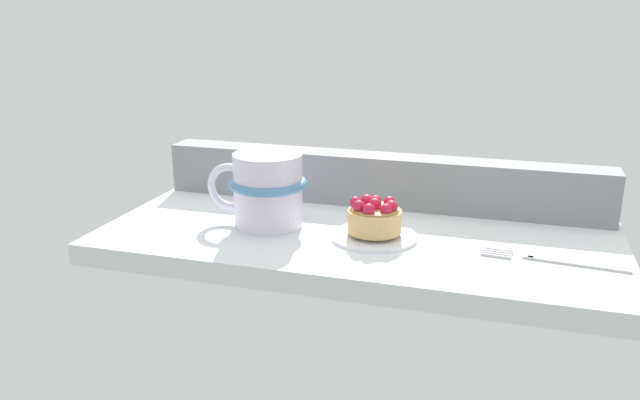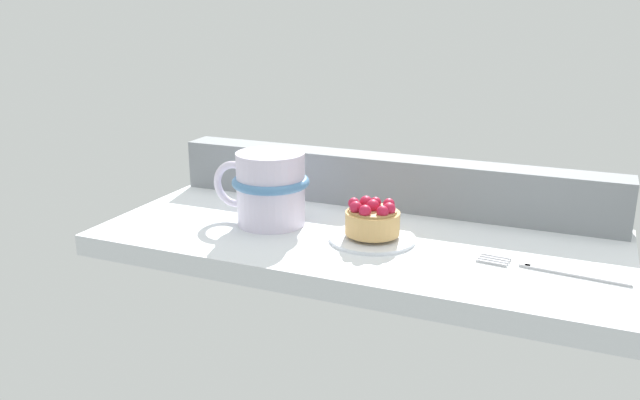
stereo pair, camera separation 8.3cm
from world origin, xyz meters
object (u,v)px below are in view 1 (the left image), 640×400
raspberry_tart (375,217)px  coffee_mug (266,189)px  dessert_fork (552,260)px  dessert_plate (374,235)px

raspberry_tart → coffee_mug: bearing=176.7°
coffee_mug → dessert_fork: size_ratio=0.85×
raspberry_tart → coffee_mug: coffee_mug is taller
dessert_fork → dessert_plate: bearing=175.5°
dessert_plate → coffee_mug: 15.51cm
dessert_plate → coffee_mug: size_ratio=0.78×
raspberry_tart → dessert_fork: size_ratio=0.42×
dessert_fork → raspberry_tart: bearing=175.5°
dessert_fork → coffee_mug: bearing=176.0°
raspberry_tart → dessert_fork: bearing=-4.5°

